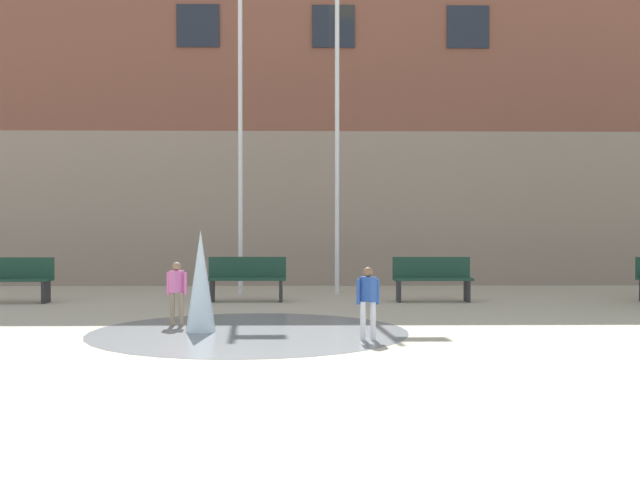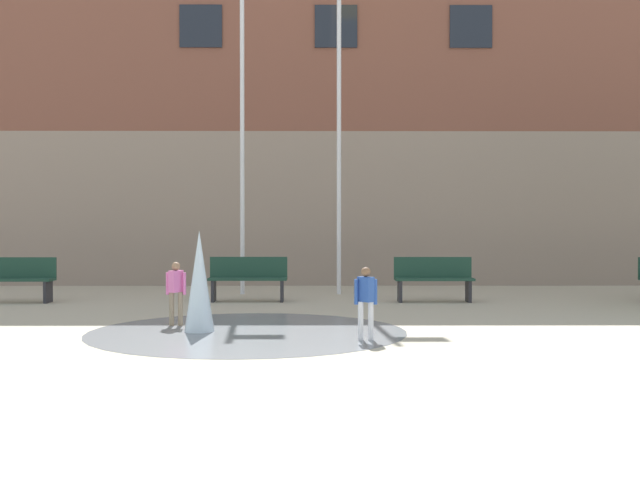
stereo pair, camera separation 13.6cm
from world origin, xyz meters
name	(u,v)px [view 2 (the right image)]	position (x,y,z in m)	size (l,w,h in m)	color
ground_plane	(390,435)	(0.00, 0.00, 0.00)	(100.00, 100.00, 0.00)	#BCB299
library_building	(333,129)	(0.00, 17.03, 4.47)	(36.00, 6.05, 8.94)	gray
splash_fountain	(218,300)	(-1.96, 5.43, 0.46)	(4.63, 4.63, 1.48)	gray
park_bench_far_left	(14,279)	(-6.63, 9.70, 0.48)	(1.60, 0.44, 0.91)	#28282D
park_bench_left_of_flagpoles	(248,278)	(-1.92, 9.90, 0.48)	(1.60, 0.44, 0.91)	#28282D
park_bench_under_right_flagpole	(434,278)	(1.88, 9.80, 0.48)	(1.60, 0.44, 0.91)	#28282D
child_with_pink_shirt	(366,297)	(0.14, 4.58, 0.58)	(0.31, 0.24, 0.99)	silver
child_running	(176,288)	(-2.69, 6.08, 0.58)	(0.31, 0.24, 0.99)	#89755B
flagpole_left	(243,103)	(-2.17, 11.58, 4.34)	(0.80, 0.10, 8.19)	silver
flagpole_right	(340,98)	(0.03, 11.58, 4.47)	(0.80, 0.10, 8.43)	silver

